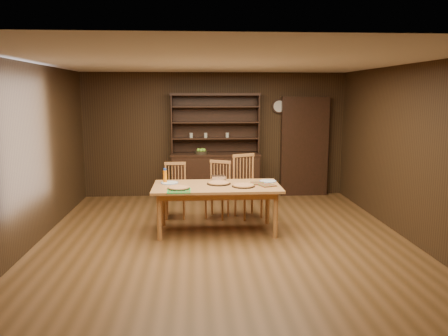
{
  "coord_description": "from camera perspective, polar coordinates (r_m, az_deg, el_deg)",
  "views": [
    {
      "loc": [
        -0.4,
        -6.21,
        2.17
      ],
      "look_at": [
        0.02,
        0.4,
        1.03
      ],
      "focal_mm": 35.0,
      "sensor_mm": 36.0,
      "label": 1
    }
  ],
  "objects": [
    {
      "name": "pizza_right",
      "position": [
        6.73,
        2.55,
        -2.29
      ],
      "size": [
        0.36,
        0.36,
        0.04
      ],
      "color": "black",
      "rests_on": "dining_table"
    },
    {
      "name": "wall_clock",
      "position": [
        9.33,
        7.2,
        8.0
      ],
      "size": [
        0.3,
        0.05,
        0.3
      ],
      "color": "black",
      "rests_on": "room_shell"
    },
    {
      "name": "plate_left",
      "position": [
        7.02,
        -7.13,
        -1.93
      ],
      "size": [
        0.28,
        0.28,
        0.02
      ],
      "color": "white",
      "rests_on": "dining_table"
    },
    {
      "name": "foil_dish",
      "position": [
        7.15,
        -0.71,
        -1.36
      ],
      "size": [
        0.23,
        0.17,
        0.09
      ],
      "primitive_type": "cube",
      "rotation": [
        0.0,
        0.0,
        0.06
      ],
      "color": "silver",
      "rests_on": "dining_table"
    },
    {
      "name": "dining_table",
      "position": [
        6.84,
        -0.96,
        -2.9
      ],
      "size": [
        1.98,
        0.99,
        0.75
      ],
      "color": "#C37643",
      "rests_on": "floor"
    },
    {
      "name": "juice_bottle",
      "position": [
        7.04,
        -7.72,
        -1.06
      ],
      "size": [
        0.06,
        0.06,
        0.24
      ],
      "color": "orange",
      "rests_on": "dining_table"
    },
    {
      "name": "plate_right",
      "position": [
        7.14,
        5.74,
        -1.71
      ],
      "size": [
        0.28,
        0.28,
        0.02
      ],
      "color": "white",
      "rests_on": "dining_table"
    },
    {
      "name": "doorway",
      "position": [
        9.46,
        10.43,
        2.77
      ],
      "size": [
        1.0,
        0.18,
        2.1
      ],
      "primitive_type": "cube",
      "color": "black",
      "rests_on": "floor"
    },
    {
      "name": "room_shell",
      "position": [
        6.25,
        0.02,
        4.31
      ],
      "size": [
        6.0,
        6.0,
        6.0
      ],
      "color": "silver",
      "rests_on": "floor"
    },
    {
      "name": "pizza_left",
      "position": [
        6.6,
        -5.97,
        -2.58
      ],
      "size": [
        0.34,
        0.34,
        0.04
      ],
      "color": "black",
      "rests_on": "dining_table"
    },
    {
      "name": "pot_holder_b",
      "position": [
        6.94,
        4.33,
        -2.02
      ],
      "size": [
        0.24,
        0.24,
        0.02
      ],
      "primitive_type": "cube",
      "rotation": [
        0.0,
        0.0,
        -0.13
      ],
      "color": "#A51221",
      "rests_on": "dining_table"
    },
    {
      "name": "chair_left",
      "position": [
        7.75,
        -6.38,
        -2.67
      ],
      "size": [
        0.4,
        0.38,
        0.97
      ],
      "rotation": [
        0.0,
        0.0,
        -0.0
      ],
      "color": "#C67644",
      "rests_on": "floor"
    },
    {
      "name": "fruit_bowl",
      "position": [
        8.97,
        -3.0,
        2.13
      ],
      "size": [
        0.27,
        0.27,
        0.12
      ],
      "color": "black",
      "rests_on": "china_hutch"
    },
    {
      "name": "pot_holder_a",
      "position": [
        6.81,
        5.67,
        -2.26
      ],
      "size": [
        0.29,
        0.29,
        0.02
      ],
      "primitive_type": "cube",
      "rotation": [
        0.0,
        0.0,
        0.38
      ],
      "color": "#A51221",
      "rests_on": "dining_table"
    },
    {
      "name": "pizza_center",
      "position": [
        6.91,
        -0.68,
        -1.96
      ],
      "size": [
        0.38,
        0.38,
        0.04
      ],
      "color": "black",
      "rests_on": "dining_table"
    },
    {
      "name": "china_hutch",
      "position": [
        9.11,
        -1.11,
        -0.22
      ],
      "size": [
        1.84,
        0.52,
        2.17
      ],
      "color": "black",
      "rests_on": "floor"
    },
    {
      "name": "chair_center",
      "position": [
        7.7,
        -0.72,
        -2.56
      ],
      "size": [
        0.53,
        0.52,
        1.0
      ],
      "rotation": [
        0.0,
        0.0,
        -0.42
      ],
      "color": "#C67644",
      "rests_on": "floor"
    },
    {
      "name": "chair_right",
      "position": [
        7.74,
        2.91,
        -2.06
      ],
      "size": [
        0.59,
        0.58,
        1.11
      ],
      "rotation": [
        0.0,
        0.0,
        0.41
      ],
      "color": "#C67644",
      "rests_on": "floor"
    },
    {
      "name": "floor",
      "position": [
        6.59,
        0.02,
        -9.49
      ],
      "size": [
        6.0,
        6.0,
        0.0
      ],
      "primitive_type": "plane",
      "color": "brown",
      "rests_on": "ground"
    },
    {
      "name": "cooling_rack",
      "position": [
        6.45,
        -5.9,
        -2.95
      ],
      "size": [
        0.43,
        0.43,
        0.01
      ],
      "primitive_type": null,
      "rotation": [
        0.0,
        0.0,
        0.4
      ],
      "color": "green",
      "rests_on": "dining_table"
    }
  ]
}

